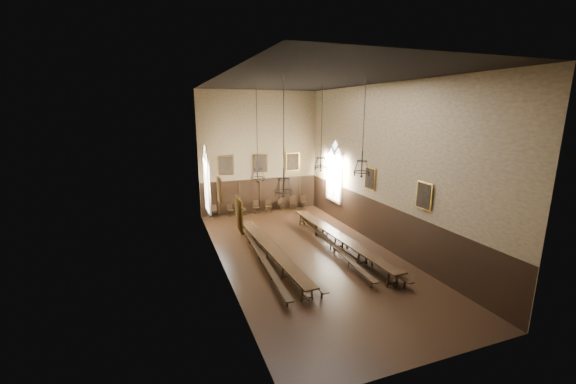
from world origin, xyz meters
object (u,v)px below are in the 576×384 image
chair_6 (293,206)px  chandelier_back_right (321,161)px  bench_left_inner (280,252)px  chair_4 (269,208)px  table_right (339,242)px  chandelier_back_left (258,171)px  chair_2 (242,211)px  chandelier_front_right (362,165)px  chair_1 (231,212)px  table_left (271,254)px  chandelier_front_left (284,183)px  chair_7 (304,204)px  chair_0 (215,214)px  bench_right_inner (331,245)px  bench_left_outer (259,254)px  chair_3 (257,209)px  bench_right_outer (347,243)px  chair_5 (281,207)px

chair_6 → chandelier_back_right: size_ratio=0.22×
bench_left_inner → chair_4: chair_4 is taller
table_right → chandelier_back_left: chandelier_back_left is taller
chair_2 → chandelier_back_right: bearing=-80.7°
chair_6 → chandelier_front_right: (-0.80, -10.83, 4.79)m
chair_1 → chair_2: 0.87m
chair_6 → chair_2: bearing=-168.6°
table_left → chandelier_front_right: bearing=-31.4°
chair_2 → chandelier_back_right: size_ratio=0.19×
chair_4 → chair_6: 2.00m
table_left → chandelier_back_left: (0.07, 2.46, 3.92)m
bench_left_inner → chandelier_back_right: chandelier_back_right is taller
chandelier_front_left → chandelier_front_right: bearing=5.3°
chandelier_front_left → chair_7: bearing=63.3°
chair_0 → table_left: bearing=-98.3°
chair_2 → chandelier_front_right: 12.28m
chandelier_back_left → bench_right_inner: bearing=-32.9°
chair_4 → table_right: bearing=-71.4°
chandelier_back_left → bench_left_outer: bearing=-105.9°
chair_3 → chandelier_back_right: bearing=-75.3°
chair_1 → bench_left_outer: bearing=-103.6°
chair_3 → table_left: bearing=-104.9°
bench_right_outer → chandelier_back_left: chandelier_back_left is taller
chair_1 → chandelier_back_right: chandelier_back_right is taller
chandelier_back_left → chandelier_front_right: size_ratio=1.20×
chandelier_back_left → chandelier_front_left: same height
chandelier_front_left → chair_2: bearing=86.4°
bench_left_outer → chair_3: chair_3 is taller
table_left → chair_4: bearing=73.4°
chair_7 → chandelier_front_left: bearing=-110.3°
chair_0 → chair_5: 5.04m
chair_0 → bench_left_inner: bearing=-94.2°
bench_right_inner → bench_right_outer: bench_right_outer is taller
chair_4 → chandelier_back_right: chandelier_back_right is taller
table_left → chair_7: chair_7 is taller
chair_6 → chair_3: bearing=-170.2°
chair_3 → chandelier_back_left: size_ratio=0.18×
bench_left_inner → chandelier_front_right: size_ratio=2.27×
chandelier_back_left → chair_4: bearing=67.8°
bench_right_inner → chair_2: (-3.07, 8.33, -0.01)m
bench_right_inner → chair_5: bearing=90.0°
chair_4 → chair_5: size_ratio=1.14×
bench_left_outer → chair_6: (5.08, 8.23, 0.02)m
chair_7 → chandelier_front_right: bearing=-92.6°
chair_4 → chair_5: chair_4 is taller
chair_5 → chair_6: 0.98m
chair_6 → chandelier_back_left: bearing=-115.1°
chair_1 → chair_4: (2.92, -0.02, 0.03)m
table_left → bench_right_inner: size_ratio=0.98×
chair_0 → chair_2: size_ratio=1.00×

